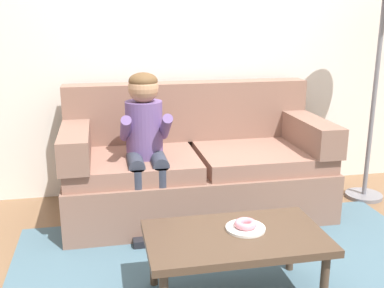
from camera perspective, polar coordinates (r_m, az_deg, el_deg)
The scene contains 9 objects.
ground at distance 2.93m, azimuth 4.79°, elevation -14.58°, with size 10.00×10.00×0.00m, color brown.
wall_back at distance 3.90m, azimuth -0.60°, elevation 14.57°, with size 8.00×0.10×2.80m, color silver.
area_rug at distance 2.72m, azimuth 6.30°, elevation -17.03°, with size 2.65×1.94×0.01m, color #476675.
couch at distance 3.53m, azimuth 0.38°, elevation -2.93°, with size 1.95×0.90×0.96m.
coffee_table at distance 2.44m, azimuth 5.41°, elevation -11.99°, with size 0.93×0.54×0.38m.
person_child at distance 3.18m, azimuth -5.80°, elevation 0.99°, with size 0.34×0.58×1.10m.
plate at distance 2.47m, azimuth 6.65°, elevation -10.35°, with size 0.21×0.21×0.01m, color white.
donut at distance 2.46m, azimuth 6.67°, elevation -9.83°, with size 0.12×0.12×0.04m, color pink.
toy_controller at distance 3.11m, azimuth 13.85°, elevation -12.57°, with size 0.23×0.09×0.05m.
Camera 1 is at (-0.73, -2.43, 1.47)m, focal length 42.94 mm.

